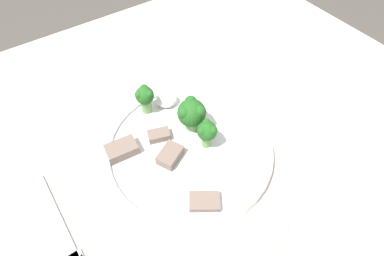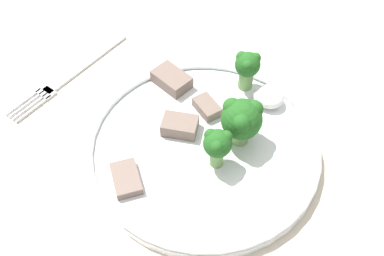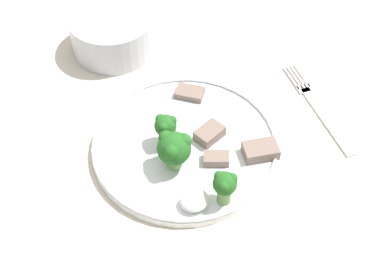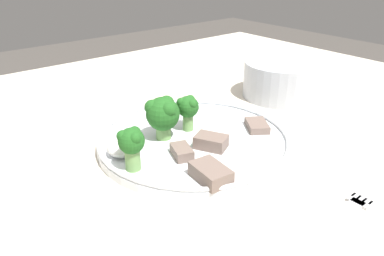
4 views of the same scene
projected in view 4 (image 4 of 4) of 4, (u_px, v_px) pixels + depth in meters
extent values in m
cube|color=beige|center=(255.00, 144.00, 0.58)|extent=(1.14, 1.11, 0.03)
cylinder|color=brown|center=(235.00, 141.00, 1.38)|extent=(0.06, 0.06, 0.70)
cylinder|color=white|center=(193.00, 141.00, 0.54)|extent=(0.27, 0.27, 0.01)
torus|color=white|center=(193.00, 136.00, 0.54)|extent=(0.27, 0.27, 0.01)
cube|color=silver|center=(323.00, 231.00, 0.38)|extent=(0.02, 0.15, 0.00)
cube|color=silver|center=(360.00, 201.00, 0.42)|extent=(0.02, 0.02, 0.00)
cube|color=silver|center=(381.00, 195.00, 0.43)|extent=(0.00, 0.06, 0.00)
cube|color=silver|center=(375.00, 193.00, 0.44)|extent=(0.00, 0.06, 0.00)
cube|color=silver|center=(369.00, 190.00, 0.44)|extent=(0.00, 0.06, 0.00)
cube|color=silver|center=(364.00, 188.00, 0.44)|extent=(0.00, 0.06, 0.00)
cylinder|color=#B7BCC6|center=(282.00, 79.00, 0.71)|extent=(0.15, 0.15, 0.07)
cylinder|color=white|center=(281.00, 82.00, 0.72)|extent=(0.12, 0.12, 0.05)
cylinder|color=#709E56|center=(188.00, 122.00, 0.56)|extent=(0.02, 0.02, 0.03)
sphere|color=#215B1E|center=(188.00, 107.00, 0.55)|extent=(0.03, 0.03, 0.03)
sphere|color=#215B1E|center=(192.00, 104.00, 0.54)|extent=(0.01, 0.01, 0.01)
sphere|color=#215B1E|center=(190.00, 100.00, 0.55)|extent=(0.01, 0.01, 0.01)
sphere|color=#215B1E|center=(181.00, 102.00, 0.54)|extent=(0.01, 0.01, 0.01)
cylinder|color=#709E56|center=(163.00, 131.00, 0.54)|extent=(0.02, 0.02, 0.02)
sphere|color=#215B1E|center=(163.00, 114.00, 0.52)|extent=(0.05, 0.05, 0.05)
sphere|color=#215B1E|center=(169.00, 110.00, 0.51)|extent=(0.02, 0.02, 0.02)
sphere|color=#215B1E|center=(167.00, 103.00, 0.53)|extent=(0.02, 0.02, 0.02)
sphere|color=#215B1E|center=(152.00, 107.00, 0.52)|extent=(0.02, 0.02, 0.02)
cylinder|color=#709E56|center=(133.00, 159.00, 0.46)|extent=(0.02, 0.02, 0.03)
sphere|color=#215B1E|center=(131.00, 141.00, 0.45)|extent=(0.03, 0.03, 0.03)
sphere|color=#215B1E|center=(135.00, 138.00, 0.44)|extent=(0.01, 0.01, 0.01)
sphere|color=#215B1E|center=(135.00, 132.00, 0.45)|extent=(0.01, 0.01, 0.01)
sphere|color=#215B1E|center=(123.00, 136.00, 0.44)|extent=(0.01, 0.01, 0.01)
cube|color=#756056|center=(182.00, 152.00, 0.49)|extent=(0.04, 0.03, 0.01)
cube|color=#756056|center=(211.00, 173.00, 0.44)|extent=(0.05, 0.04, 0.02)
cube|color=#756056|center=(210.00, 141.00, 0.51)|extent=(0.05, 0.05, 0.02)
cube|color=#756056|center=(259.00, 125.00, 0.57)|extent=(0.05, 0.05, 0.01)
ellipsoid|color=white|center=(121.00, 148.00, 0.49)|extent=(0.04, 0.04, 0.02)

